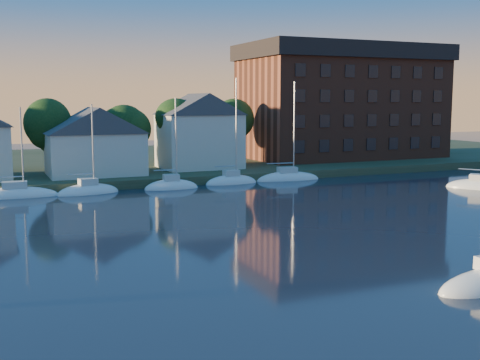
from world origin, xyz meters
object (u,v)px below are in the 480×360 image
clubhouse_centre (95,140)px  condo_block (342,101)px  drifting_sailboat_right (479,188)px  clubhouse_east (199,130)px

clubhouse_centre → condo_block: (40.00, 7.95, 4.66)m
condo_block → drifting_sailboat_right: size_ratio=2.70×
clubhouse_centre → drifting_sailboat_right: drifting_sailboat_right is taller
clubhouse_east → condo_block: (26.00, 5.95, 3.79)m
clubhouse_centre → clubhouse_east: (14.00, 2.00, 0.87)m
clubhouse_centre → condo_block: 41.05m
clubhouse_east → clubhouse_centre: bearing=-171.9°
clubhouse_centre → clubhouse_east: size_ratio=1.10×
clubhouse_east → condo_block: 26.94m
clubhouse_east → drifting_sailboat_right: size_ratio=0.91×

